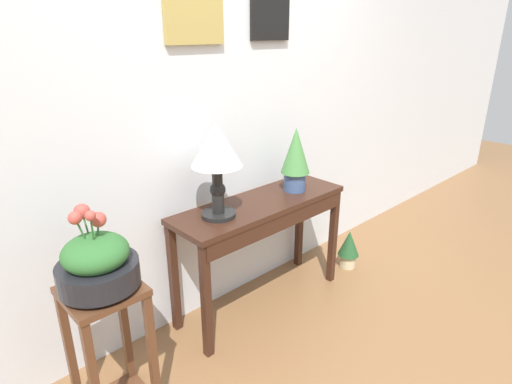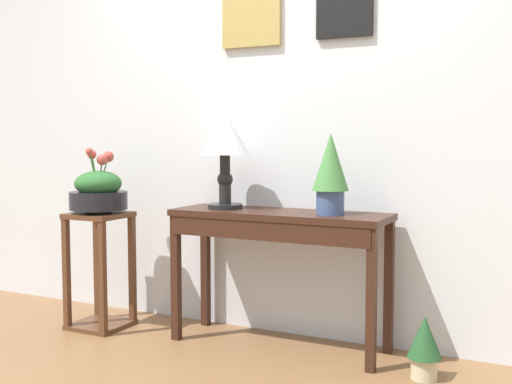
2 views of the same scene
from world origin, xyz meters
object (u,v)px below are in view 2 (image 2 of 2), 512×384
Objects in this scene: pedestal_stand_left at (100,270)px; console_table at (277,232)px; planter_bowl_wide at (98,191)px; table_lamp at (225,141)px; potted_plant_floor at (425,344)px; potted_plant_on_console at (331,170)px.

console_table is at bearing 7.05° from pedestal_stand_left.
console_table is 1.13m from planter_bowl_wide.
table_lamp reaches higher than potted_plant_floor.
potted_plant_on_console is (0.63, -0.01, -0.15)m from table_lamp.
table_lamp reaches higher than potted_plant_on_console.
pedestal_stand_left reaches higher than potted_plant_floor.
potted_plant_on_console is at bearing -1.25° from table_lamp.
pedestal_stand_left is at bearing -174.04° from potted_plant_on_console.
planter_bowl_wide is at bearing 91.08° from pedestal_stand_left.
table_lamp is 0.84m from planter_bowl_wide.
potted_plant_on_console is 1.09× the size of planter_bowl_wide.
console_table reaches higher than potted_plant_floor.
pedestal_stand_left is (-1.11, -0.14, -0.28)m from console_table.
potted_plant_floor is (1.15, -0.13, -0.95)m from table_lamp.
potted_plant_on_console is 0.60× the size of pedestal_stand_left.
pedestal_stand_left is 1.93m from potted_plant_floor.
potted_plant_floor is at bearing 0.72° from planter_bowl_wide.
planter_bowl_wide reaches higher than console_table.
potted_plant_on_console reaches higher than planter_bowl_wide.
table_lamp reaches higher than pedestal_stand_left.
table_lamp is at bearing 176.05° from console_table.
potted_plant_on_console is 0.96m from potted_plant_floor.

